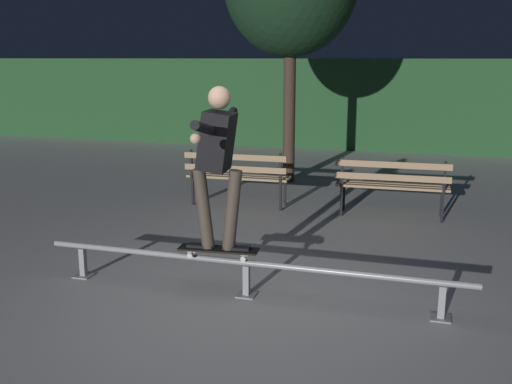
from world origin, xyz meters
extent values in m
plane|color=#ADAAA8|center=(0.00, 0.00, 0.00)|extent=(90.00, 90.00, 0.00)
cube|color=#234C28|center=(0.00, 10.21, 1.12)|extent=(24.00, 1.20, 2.23)
cylinder|color=gray|center=(0.00, 0.23, 0.34)|extent=(4.26, 0.06, 0.06)
cube|color=gray|center=(-1.81, 0.23, 0.15)|extent=(0.06, 0.06, 0.31)
cube|color=gray|center=(-1.81, 0.23, 0.01)|extent=(0.18, 0.18, 0.01)
cube|color=gray|center=(0.00, 0.23, 0.15)|extent=(0.06, 0.06, 0.31)
cube|color=gray|center=(0.00, 0.23, 0.01)|extent=(0.18, 0.18, 0.01)
cube|color=gray|center=(1.81, 0.23, 0.15)|extent=(0.06, 0.06, 0.31)
cube|color=gray|center=(1.81, 0.23, 0.01)|extent=(0.18, 0.18, 0.01)
cube|color=black|center=(-0.28, 0.23, 0.45)|extent=(0.79, 0.27, 0.02)
cube|color=black|center=(-0.28, 0.23, 0.46)|extent=(0.78, 0.26, 0.00)
cube|color=#9E9EA3|center=(-0.02, 0.25, 0.43)|extent=(0.07, 0.17, 0.02)
cube|color=#9E9EA3|center=(-0.55, 0.21, 0.43)|extent=(0.07, 0.17, 0.02)
cylinder|color=beige|center=(-0.01, 0.17, 0.39)|extent=(0.05, 0.03, 0.05)
cylinder|color=beige|center=(-0.03, 0.33, 0.39)|extent=(0.05, 0.03, 0.05)
cylinder|color=beige|center=(-0.54, 0.13, 0.39)|extent=(0.05, 0.03, 0.05)
cylinder|color=beige|center=(-0.56, 0.29, 0.39)|extent=(0.05, 0.03, 0.05)
cube|color=black|center=(-0.11, 0.25, 0.47)|extent=(0.27, 0.12, 0.03)
cube|color=black|center=(-0.46, 0.21, 0.47)|extent=(0.27, 0.12, 0.03)
cylinder|color=#473D33|center=(-0.14, 0.24, 0.85)|extent=(0.22, 0.14, 0.79)
cylinder|color=#473D33|center=(-0.42, 0.22, 0.85)|extent=(0.22, 0.14, 0.79)
cube|color=black|center=(-0.28, 0.23, 1.51)|extent=(0.36, 0.39, 0.57)
cylinder|color=black|center=(-0.25, -0.15, 1.67)|extent=(0.14, 0.61, 0.21)
cylinder|color=black|center=(-0.32, 0.61, 1.67)|extent=(0.14, 0.61, 0.21)
sphere|color=tan|center=(-0.23, -0.43, 1.62)|extent=(0.09, 0.09, 0.09)
sphere|color=tan|center=(-0.34, 0.89, 1.62)|extent=(0.09, 0.09, 0.09)
sphere|color=tan|center=(-0.25, 0.23, 1.91)|extent=(0.21, 0.21, 0.21)
cube|color=black|center=(-0.50, 3.80, 0.22)|extent=(0.04, 0.04, 0.44)
cube|color=black|center=(-0.49, 3.48, 0.22)|extent=(0.04, 0.04, 0.44)
cube|color=black|center=(-0.49, 3.44, 0.66)|extent=(0.04, 0.04, 0.44)
cube|color=black|center=(-1.91, 3.75, 0.22)|extent=(0.04, 0.04, 0.44)
cube|color=black|center=(-1.90, 3.43, 0.22)|extent=(0.04, 0.04, 0.44)
cube|color=black|center=(-1.89, 3.39, 0.66)|extent=(0.04, 0.04, 0.44)
cube|color=#A38460|center=(-1.20, 3.76, 0.46)|extent=(1.60, 0.14, 0.04)
cube|color=#A38460|center=(-1.20, 3.62, 0.46)|extent=(1.60, 0.14, 0.04)
cube|color=#A38460|center=(-1.19, 3.48, 0.46)|extent=(1.60, 0.14, 0.04)
cube|color=#A38460|center=(-1.19, 3.41, 0.62)|extent=(1.60, 0.09, 0.09)
cube|color=#A38460|center=(-1.19, 3.41, 0.80)|extent=(1.60, 0.09, 0.09)
cube|color=black|center=(1.83, 3.80, 0.22)|extent=(0.04, 0.04, 0.44)
cube|color=black|center=(1.84, 3.48, 0.22)|extent=(0.04, 0.04, 0.44)
cube|color=black|center=(1.85, 3.44, 0.66)|extent=(0.04, 0.04, 0.44)
cube|color=black|center=(0.43, 3.75, 0.22)|extent=(0.04, 0.04, 0.44)
cube|color=black|center=(0.44, 3.43, 0.22)|extent=(0.04, 0.04, 0.44)
cube|color=black|center=(0.44, 3.39, 0.66)|extent=(0.04, 0.04, 0.44)
cube|color=#A38460|center=(1.13, 3.76, 0.46)|extent=(1.60, 0.14, 0.04)
cube|color=#A38460|center=(1.14, 3.62, 0.46)|extent=(1.60, 0.14, 0.04)
cube|color=#A38460|center=(1.14, 3.48, 0.46)|extent=(1.60, 0.14, 0.04)
cube|color=#A38460|center=(1.14, 3.41, 0.62)|extent=(1.60, 0.09, 0.09)
cube|color=#A38460|center=(1.14, 3.41, 0.80)|extent=(1.60, 0.09, 0.09)
cylinder|color=#3D2D23|center=(-0.88, 5.62, 1.28)|extent=(0.22, 0.22, 2.55)
camera|label=1|loc=(1.62, -4.86, 2.27)|focal=41.17mm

